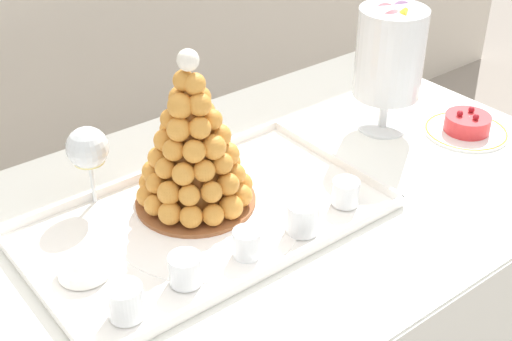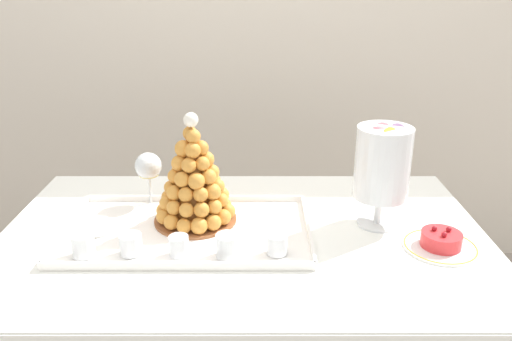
{
  "view_description": "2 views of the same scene",
  "coord_description": "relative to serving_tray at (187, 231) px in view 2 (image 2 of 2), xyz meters",
  "views": [
    {
      "loc": [
        -0.72,
        -0.88,
        1.5
      ],
      "look_at": [
        -0.06,
        -0.03,
        0.83
      ],
      "focal_mm": 49.06,
      "sensor_mm": 36.0,
      "label": 1
    },
    {
      "loc": [
        0.04,
        -1.23,
        1.39
      ],
      "look_at": [
        0.04,
        -0.05,
        0.93
      ],
      "focal_mm": 35.9,
      "sensor_mm": 36.0,
      "label": 2
    }
  ],
  "objects": [
    {
      "name": "croquembouche",
      "position": [
        0.02,
        0.06,
        0.12
      ],
      "size": [
        0.23,
        0.23,
        0.31
      ],
      "color": "brown",
      "rests_on": "serving_tray"
    },
    {
      "name": "creme_brulee_ramekin",
      "position": [
        -0.24,
        0.0,
        0.01
      ],
      "size": [
        0.09,
        0.09,
        0.02
      ],
      "color": "white",
      "rests_on": "serving_tray"
    },
    {
      "name": "backdrop_wall",
      "position": [
        0.15,
        1.18,
        0.51
      ],
      "size": [
        4.8,
        0.1,
        2.5
      ],
      "primitive_type": "cube",
      "color": "silver",
      "rests_on": "ground_plane"
    },
    {
      "name": "serving_tray",
      "position": [
        0.0,
        0.0,
        0.0
      ],
      "size": [
        0.66,
        0.39,
        0.02
      ],
      "color": "white",
      "rests_on": "buffet_table"
    },
    {
      "name": "dessert_cup_mid_right",
      "position": [
        0.12,
        -0.14,
        0.03
      ],
      "size": [
        0.06,
        0.06,
        0.06
      ],
      "color": "silver",
      "rests_on": "serving_tray"
    },
    {
      "name": "fruit_tart_plate",
      "position": [
        0.66,
        -0.08,
        0.01
      ],
      "size": [
        0.19,
        0.19,
        0.06
      ],
      "color": "white",
      "rests_on": "buffet_table"
    },
    {
      "name": "dessert_cup_centre",
      "position": [
        -0.0,
        -0.13,
        0.03
      ],
      "size": [
        0.05,
        0.05,
        0.05
      ],
      "color": "silver",
      "rests_on": "serving_tray"
    },
    {
      "name": "dessert_cup_left",
      "position": [
        -0.24,
        -0.13,
        0.03
      ],
      "size": [
        0.06,
        0.06,
        0.06
      ],
      "color": "silver",
      "rests_on": "serving_tray"
    },
    {
      "name": "dessert_cup_mid_left",
      "position": [
        -0.12,
        -0.12,
        0.03
      ],
      "size": [
        0.06,
        0.06,
        0.05
      ],
      "color": "silver",
      "rests_on": "serving_tray"
    },
    {
      "name": "buffet_table",
      "position": [
        0.15,
        -0.0,
        -0.1
      ],
      "size": [
        1.32,
        0.83,
        0.73
      ],
      "color": "brown",
      "rests_on": "ground_plane"
    },
    {
      "name": "dessert_cup_right",
      "position": [
        0.24,
        -0.12,
        0.03
      ],
      "size": [
        0.05,
        0.05,
        0.05
      ],
      "color": "silver",
      "rests_on": "serving_tray"
    },
    {
      "name": "wine_glass",
      "position": [
        -0.13,
        0.18,
        0.11
      ],
      "size": [
        0.08,
        0.08,
        0.16
      ],
      "color": "silver",
      "rests_on": "buffet_table"
    },
    {
      "name": "macaron_goblet",
      "position": [
        0.52,
        0.05,
        0.17
      ],
      "size": [
        0.15,
        0.15,
        0.3
      ],
      "color": "white",
      "rests_on": "buffet_table"
    }
  ]
}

